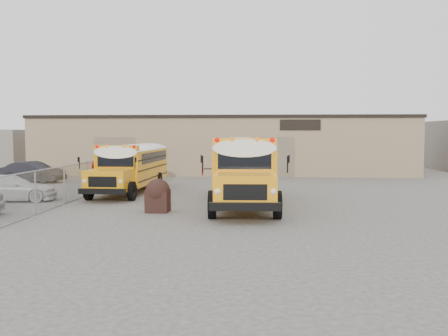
# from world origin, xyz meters

# --- Properties ---
(ground) EXTENTS (120.00, 120.00, 0.00)m
(ground) POSITION_xyz_m (0.00, 0.00, 0.00)
(ground) COLOR #494643
(ground) RESTS_ON ground
(warehouse) EXTENTS (30.20, 10.20, 4.67)m
(warehouse) POSITION_xyz_m (-0.00, 19.99, 2.37)
(warehouse) COLOR #9A7E5F
(warehouse) RESTS_ON ground
(chainlink_fence) EXTENTS (0.07, 18.07, 1.81)m
(chainlink_fence) POSITION_xyz_m (-6.00, 3.00, 0.90)
(chainlink_fence) COLOR gray
(chainlink_fence) RESTS_ON ground
(school_bus_left) EXTENTS (2.91, 9.32, 2.71)m
(school_bus_left) POSITION_xyz_m (-4.05, 10.99, 1.57)
(school_bus_left) COLOR orange
(school_bus_left) RESTS_ON ground
(school_bus_right) EXTENTS (3.33, 10.79, 3.13)m
(school_bus_right) POSITION_xyz_m (1.98, 7.64, 1.81)
(school_bus_right) COLOR #FFA316
(school_bus_right) RESTS_ON ground
(tarp_bundle) EXTENTS (1.03, 1.03, 1.40)m
(tarp_bundle) POSITION_xyz_m (-1.28, -1.85, 0.72)
(tarp_bundle) COLOR black
(tarp_bundle) RESTS_ON ground
(car_white) EXTENTS (4.63, 2.66, 1.26)m
(car_white) POSITION_xyz_m (-9.11, 1.00, 0.63)
(car_white) COLOR silver
(car_white) RESTS_ON ground
(car_dark) EXTENTS (4.43, 2.17, 1.40)m
(car_dark) POSITION_xyz_m (-12.19, 10.15, 0.70)
(car_dark) COLOR black
(car_dark) RESTS_ON ground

